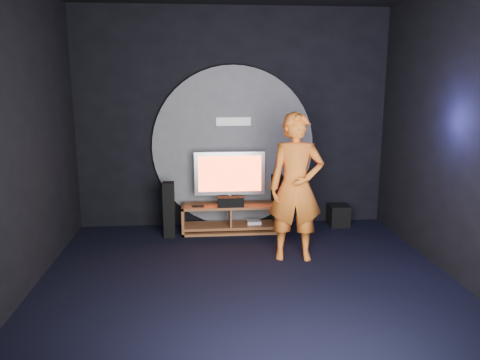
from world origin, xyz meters
name	(u,v)px	position (x,y,z in m)	size (l,w,h in m)	color
floor	(249,286)	(0.00, 0.00, 0.00)	(5.00, 5.00, 0.00)	black
back_wall	(233,119)	(0.00, 2.50, 1.75)	(5.00, 0.04, 3.50)	black
front_wall	(296,188)	(0.00, -2.50, 1.75)	(5.00, 0.04, 3.50)	black
left_wall	(12,140)	(-2.50, 0.00, 1.75)	(0.04, 5.00, 3.50)	black
right_wall	(468,135)	(2.50, 0.00, 1.75)	(0.04, 5.00, 3.50)	black
wall_disc_panel	(233,147)	(0.00, 2.44, 1.30)	(2.60, 0.11, 2.60)	#515156
media_console	(231,220)	(-0.07, 2.05, 0.19)	(1.52, 0.45, 0.45)	brown
tv	(230,175)	(-0.08, 2.12, 0.90)	(1.11, 0.22, 0.82)	#B0B0B7
center_speaker	(231,202)	(-0.08, 1.91, 0.53)	(0.40, 0.15, 0.15)	black
remote	(198,206)	(-0.58, 1.93, 0.46)	(0.18, 0.05, 0.02)	black
tower_speaker_left	(169,210)	(-1.03, 1.89, 0.43)	(0.17, 0.19, 0.86)	black
tower_speaker_right	(277,201)	(0.70, 2.26, 0.43)	(0.17, 0.19, 0.86)	black
subwoofer	(339,215)	(1.73, 2.20, 0.17)	(0.32, 0.32, 0.35)	black
player	(296,187)	(0.71, 0.85, 0.98)	(0.72, 0.47, 1.96)	#D5621D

